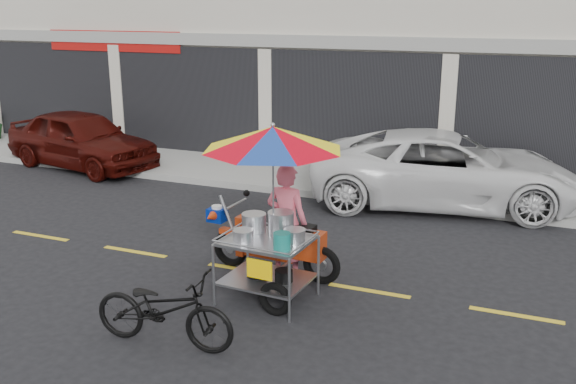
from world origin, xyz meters
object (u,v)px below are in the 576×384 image
at_px(maroon_sedan, 81,139).
at_px(food_vendor_rig, 276,185).
at_px(near_bicycle, 164,309).
at_px(white_pickup, 446,169).

bearing_deg(maroon_sedan, food_vendor_rig, -111.56).
bearing_deg(food_vendor_rig, near_bicycle, -104.05).
height_order(near_bicycle, food_vendor_rig, food_vendor_rig).
bearing_deg(white_pickup, maroon_sedan, 80.85).
bearing_deg(near_bicycle, food_vendor_rig, -22.24).
xyz_separation_m(near_bicycle, food_vendor_rig, (0.63, 1.93, 1.09)).
relative_size(near_bicycle, food_vendor_rig, 0.72).
relative_size(white_pickup, near_bicycle, 3.02).
distance_m(maroon_sedan, near_bicycle, 9.54).
xyz_separation_m(maroon_sedan, near_bicycle, (6.73, -6.76, -0.25)).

